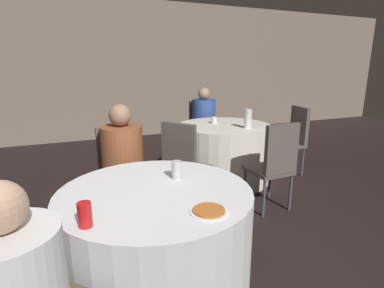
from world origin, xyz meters
name	(u,v)px	position (x,y,z in m)	size (l,w,h in m)	color
wall_back	(83,71)	(0.00, 4.86, 1.40)	(16.00, 0.06, 2.80)	gray
table_near	(157,243)	(0.10, 0.10, 0.37)	(1.20, 1.20, 0.74)	silver
table_far	(224,152)	(1.52, 1.81, 0.37)	(1.21, 1.21, 0.74)	white
chair_near_north	(121,170)	(0.06, 1.12, 0.55)	(0.42, 0.42, 0.94)	#59514C
chair_far_east	(293,135)	(2.53, 1.65, 0.55)	(0.46, 0.46, 0.94)	#59514C
chair_far_southwest	(183,159)	(0.70, 1.19, 0.55)	(0.56, 0.56, 0.94)	#59514C
chair_far_south	(275,161)	(1.55, 0.78, 0.55)	(0.41, 0.42, 0.94)	#59514C
chair_far_north	(202,125)	(1.66, 2.83, 0.55)	(0.45, 0.46, 0.94)	#59514C
person_floral_shirt	(125,170)	(0.07, 0.96, 0.60)	(0.37, 0.52, 1.17)	#4C4238
person_blue_shirt	(205,124)	(1.64, 2.67, 0.60)	(0.40, 0.52, 1.17)	#282828
pizza_plate_near	(209,211)	(0.28, -0.29, 0.75)	(0.20, 0.20, 0.02)	white
soda_can_red	(85,215)	(-0.32, -0.19, 0.80)	(0.07, 0.07, 0.12)	red
soda_can_silver	(177,170)	(0.29, 0.24, 0.80)	(0.07, 0.07, 0.12)	silver
bottle_far	(248,119)	(1.68, 1.50, 0.86)	(0.09, 0.09, 0.24)	white
cup_far	(214,120)	(1.44, 1.96, 0.79)	(0.07, 0.07, 0.09)	white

